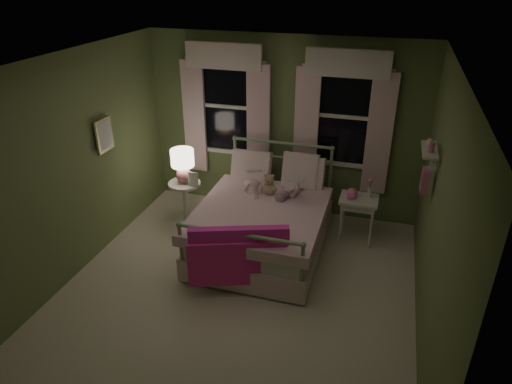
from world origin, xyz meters
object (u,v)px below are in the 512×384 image
(child_left, at_px, (253,167))
(nightstand_left, at_px, (185,197))
(child_right, at_px, (293,174))
(nightstand_right, at_px, (358,205))
(table_lamp, at_px, (183,163))
(teddy_bear, at_px, (269,186))
(bed, at_px, (264,223))

(child_left, xyz_separation_m, nightstand_left, (-0.98, -0.12, -0.55))
(child_right, bearing_deg, nightstand_right, -151.74)
(table_lamp, bearing_deg, teddy_bear, -1.76)
(table_lamp, bearing_deg, bed, -13.93)
(child_left, bearing_deg, nightstand_right, 163.87)
(nightstand_left, bearing_deg, child_left, 7.01)
(child_left, height_order, nightstand_right, child_left)
(bed, distance_m, child_left, 0.79)
(teddy_bear, height_order, table_lamp, table_lamp)
(nightstand_left, distance_m, table_lamp, 0.54)
(nightstand_left, bearing_deg, table_lamp, 135.00)
(bed, xyz_separation_m, child_right, (0.27, 0.43, 0.56))
(nightstand_left, distance_m, nightstand_right, 2.43)
(bed, relative_size, child_left, 2.56)
(child_right, relative_size, nightstand_right, 1.13)
(bed, xyz_separation_m, nightstand_left, (-1.26, 0.31, 0.04))
(child_right, xyz_separation_m, nightstand_right, (0.88, 0.11, -0.38))
(bed, xyz_separation_m, nightstand_right, (1.16, 0.54, 0.17))
(teddy_bear, relative_size, nightstand_right, 0.48)
(child_left, relative_size, teddy_bear, 2.61)
(nightstand_right, bearing_deg, bed, -154.76)
(child_left, height_order, nightstand_left, child_left)
(nightstand_left, bearing_deg, teddy_bear, -1.76)
(child_left, relative_size, child_right, 1.10)
(nightstand_right, bearing_deg, teddy_bear, -166.88)
(nightstand_left, bearing_deg, nightstand_right, 5.48)
(child_right, xyz_separation_m, teddy_bear, (-0.28, -0.16, -0.14))
(child_left, relative_size, table_lamp, 1.64)
(table_lamp, relative_size, nightstand_right, 0.76)
(child_right, bearing_deg, nightstand_left, 25.47)
(bed, distance_m, table_lamp, 1.42)
(bed, bearing_deg, teddy_bear, 91.15)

